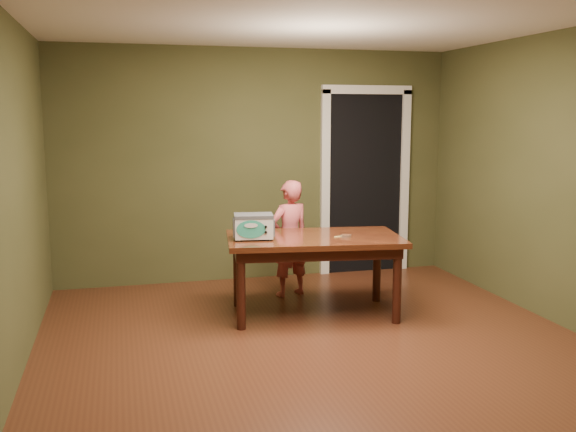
{
  "coord_description": "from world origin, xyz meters",
  "views": [
    {
      "loc": [
        -1.52,
        -4.59,
        1.87
      ],
      "look_at": [
        -0.04,
        1.0,
        0.95
      ],
      "focal_mm": 40.0,
      "sensor_mm": 36.0,
      "label": 1
    }
  ],
  "objects": [
    {
      "name": "floor",
      "position": [
        0.0,
        0.0,
        0.0
      ],
      "size": [
        5.0,
        5.0,
        0.0
      ],
      "primitive_type": "plane",
      "color": "#522817",
      "rests_on": "ground"
    },
    {
      "name": "room_shell",
      "position": [
        0.0,
        0.0,
        1.71
      ],
      "size": [
        4.52,
        5.02,
        2.61
      ],
      "color": "#474926",
      "rests_on": "ground"
    },
    {
      "name": "doorway",
      "position": [
        1.3,
        2.78,
        1.06
      ],
      "size": [
        1.1,
        0.66,
        2.25
      ],
      "color": "black",
      "rests_on": "ground"
    },
    {
      "name": "dining_table",
      "position": [
        0.21,
        1.0,
        0.65
      ],
      "size": [
        1.71,
        1.11,
        0.75
      ],
      "rotation": [
        0.0,
        0.0,
        -0.14
      ],
      "color": "#35150C",
      "rests_on": "floor"
    },
    {
      "name": "toy_oven",
      "position": [
        -0.36,
        1.01,
        0.87
      ],
      "size": [
        0.4,
        0.3,
        0.23
      ],
      "rotation": [
        0.0,
        0.0,
        -0.15
      ],
      "color": "#4C4F54",
      "rests_on": "dining_table"
    },
    {
      "name": "baking_pan",
      "position": [
        0.49,
        0.89,
        0.76
      ],
      "size": [
        0.1,
        0.1,
        0.02
      ],
      "color": "silver",
      "rests_on": "dining_table"
    },
    {
      "name": "spatula",
      "position": [
        0.46,
        0.92,
        0.75
      ],
      "size": [
        0.18,
        0.08,
        0.01
      ],
      "primitive_type": "cube",
      "rotation": [
        0.0,
        0.0,
        0.31
      ],
      "color": "#DAC05E",
      "rests_on": "dining_table"
    },
    {
      "name": "child",
      "position": [
        0.16,
        1.69,
        0.6
      ],
      "size": [
        0.5,
        0.4,
        1.21
      ],
      "primitive_type": "imported",
      "rotation": [
        0.0,
        0.0,
        3.44
      ],
      "color": "#C85255",
      "rests_on": "floor"
    }
  ]
}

